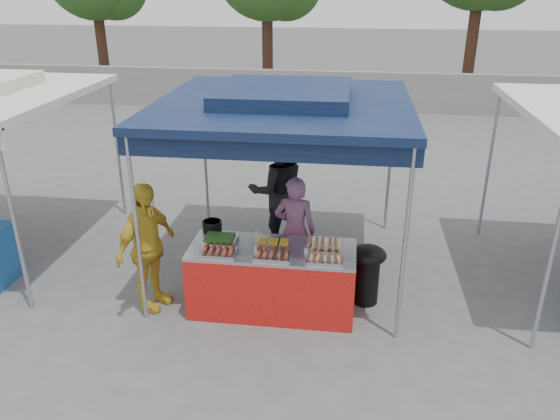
# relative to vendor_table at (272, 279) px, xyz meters

# --- Properties ---
(ground_plane) EXTENTS (80.00, 80.00, 0.00)m
(ground_plane) POSITION_rel_vendor_table_xyz_m (0.00, 0.10, -0.43)
(ground_plane) COLOR #505052
(back_wall) EXTENTS (40.00, 0.25, 1.20)m
(back_wall) POSITION_rel_vendor_table_xyz_m (0.00, 11.10, 0.17)
(back_wall) COLOR slate
(back_wall) RESTS_ON ground_plane
(main_canopy) EXTENTS (3.20, 3.20, 2.57)m
(main_canopy) POSITION_rel_vendor_table_xyz_m (0.00, 1.07, 1.94)
(main_canopy) COLOR #A7A7AD
(main_canopy) RESTS_ON ground_plane
(vendor_table) EXTENTS (2.00, 0.80, 0.85)m
(vendor_table) POSITION_rel_vendor_table_xyz_m (0.00, 0.00, 0.00)
(vendor_table) COLOR #AC1510
(vendor_table) RESTS_ON ground_plane
(food_tray_fl) EXTENTS (0.42, 0.30, 0.07)m
(food_tray_fl) POSITION_rel_vendor_table_xyz_m (-0.60, -0.24, 0.46)
(food_tray_fl) COLOR #B2B2B6
(food_tray_fl) RESTS_ON vendor_table
(food_tray_fm) EXTENTS (0.42, 0.30, 0.07)m
(food_tray_fm) POSITION_rel_vendor_table_xyz_m (0.04, -0.24, 0.46)
(food_tray_fm) COLOR #B2B2B6
(food_tray_fm) RESTS_ON vendor_table
(food_tray_fr) EXTENTS (0.42, 0.30, 0.07)m
(food_tray_fr) POSITION_rel_vendor_table_xyz_m (0.65, -0.24, 0.46)
(food_tray_fr) COLOR #B2B2B6
(food_tray_fr) RESTS_ON vendor_table
(food_tray_bl) EXTENTS (0.42, 0.30, 0.07)m
(food_tray_bl) POSITION_rel_vendor_table_xyz_m (-0.66, 0.09, 0.46)
(food_tray_bl) COLOR #B2B2B6
(food_tray_bl) RESTS_ON vendor_table
(food_tray_bm) EXTENTS (0.42, 0.30, 0.07)m
(food_tray_bm) POSITION_rel_vendor_table_xyz_m (0.01, 0.07, 0.46)
(food_tray_bm) COLOR #B2B2B6
(food_tray_bm) RESTS_ON vendor_table
(food_tray_br) EXTENTS (0.42, 0.30, 0.07)m
(food_tray_br) POSITION_rel_vendor_table_xyz_m (0.60, 0.10, 0.46)
(food_tray_br) COLOR #B2B2B6
(food_tray_br) RESTS_ON vendor_table
(cooking_pot) EXTENTS (0.24, 0.24, 0.14)m
(cooking_pot) POSITION_rel_vendor_table_xyz_m (-0.83, 0.36, 0.50)
(cooking_pot) COLOR black
(cooking_pot) RESTS_ON vendor_table
(skewer_cup) EXTENTS (0.09, 0.09, 0.11)m
(skewer_cup) POSITION_rel_vendor_table_xyz_m (-0.17, -0.14, 0.48)
(skewer_cup) COLOR #A7A7AD
(skewer_cup) RESTS_ON vendor_table
(wok_burner) EXTENTS (0.47, 0.47, 0.78)m
(wok_burner) POSITION_rel_vendor_table_xyz_m (1.15, 0.32, 0.04)
(wok_burner) COLOR black
(wok_burner) RESTS_ON ground_plane
(crate_left) EXTENTS (0.55, 0.39, 0.33)m
(crate_left) POSITION_rel_vendor_table_xyz_m (-0.46, 0.55, -0.26)
(crate_left) COLOR navy
(crate_left) RESTS_ON ground_plane
(crate_right) EXTENTS (0.47, 0.33, 0.28)m
(crate_right) POSITION_rel_vendor_table_xyz_m (0.38, 0.74, -0.28)
(crate_right) COLOR navy
(crate_right) RESTS_ON ground_plane
(crate_stacked) EXTENTS (0.44, 0.31, 0.27)m
(crate_stacked) POSITION_rel_vendor_table_xyz_m (0.38, 0.74, -0.01)
(crate_stacked) COLOR navy
(crate_stacked) RESTS_ON crate_right
(vendor_woman) EXTENTS (0.57, 0.39, 1.51)m
(vendor_woman) POSITION_rel_vendor_table_xyz_m (0.20, 0.70, 0.33)
(vendor_woman) COLOR #7A4D71
(vendor_woman) RESTS_ON ground_plane
(helper_man) EXTENTS (1.07, 0.96, 1.80)m
(helper_man) POSITION_rel_vendor_table_xyz_m (-0.18, 1.77, 0.48)
(helper_man) COLOR black
(helper_man) RESTS_ON ground_plane
(customer_person) EXTENTS (0.73, 1.05, 1.65)m
(customer_person) POSITION_rel_vendor_table_xyz_m (-1.52, -0.13, 0.40)
(customer_person) COLOR gold
(customer_person) RESTS_ON ground_plane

